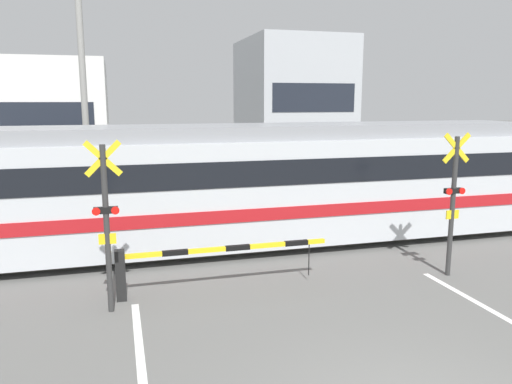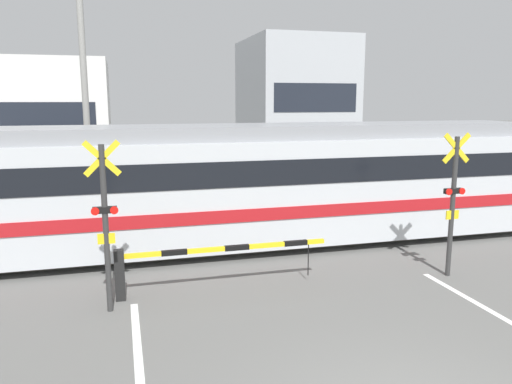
# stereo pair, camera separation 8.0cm
# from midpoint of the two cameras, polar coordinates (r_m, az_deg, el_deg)

# --- Properties ---
(rail_track_near) EXTENTS (50.00, 0.10, 0.08)m
(rail_track_near) POSITION_cam_midpoint_polar(r_m,az_deg,el_deg) (13.40, 0.45, -6.76)
(rail_track_near) COLOR #5B564C
(rail_track_near) RESTS_ON ground_plane
(rail_track_far) EXTENTS (50.00, 0.10, 0.08)m
(rail_track_far) POSITION_cam_midpoint_polar(r_m,az_deg,el_deg) (14.73, -1.06, -5.17)
(rail_track_far) COLOR #5B564C
(rail_track_far) RESTS_ON ground_plane
(commuter_train) EXTENTS (18.74, 2.81, 3.35)m
(commuter_train) POSITION_cam_midpoint_polar(r_m,az_deg,el_deg) (13.48, -4.07, 0.97)
(commuter_train) COLOR silver
(commuter_train) RESTS_ON ground_plane
(crossing_barrier_near) EXTENTS (4.52, 0.20, 1.06)m
(crossing_barrier_near) POSITION_cam_midpoint_polar(r_m,az_deg,el_deg) (10.55, -8.14, -7.68)
(crossing_barrier_near) COLOR black
(crossing_barrier_near) RESTS_ON ground_plane
(crossing_barrier_far) EXTENTS (4.52, 0.20, 1.06)m
(crossing_barrier_far) POSITION_cam_midpoint_polar(r_m,az_deg,el_deg) (17.18, 4.62, -0.54)
(crossing_barrier_far) COLOR black
(crossing_barrier_far) RESTS_ON ground_plane
(crossing_signal_left) EXTENTS (0.68, 0.15, 3.30)m
(crossing_signal_left) POSITION_cam_midpoint_polar(r_m,az_deg,el_deg) (9.72, -16.62, -2.98)
(crossing_signal_left) COLOR #333333
(crossing_signal_left) RESTS_ON ground_plane
(crossing_signal_right) EXTENTS (0.68, 0.15, 3.30)m
(crossing_signal_right) POSITION_cam_midpoint_polar(r_m,az_deg,el_deg) (12.11, 21.77, -0.70)
(crossing_signal_right) COLOR #333333
(crossing_signal_right) RESTS_ON ground_plane
(pedestrian) EXTENTS (0.38, 0.22, 1.62)m
(pedestrian) POSITION_cam_midpoint_polar(r_m,az_deg,el_deg) (20.03, -0.79, 1.61)
(pedestrian) COLOR #23232D
(pedestrian) RESTS_ON ground_plane
(building_left_of_street) EXTENTS (7.06, 7.02, 6.04)m
(building_left_of_street) POSITION_cam_midpoint_polar(r_m,az_deg,el_deg) (28.85, -23.37, 7.64)
(building_left_of_street) COLOR white
(building_left_of_street) RESTS_ON ground_plane
(building_right_of_street) EXTENTS (5.54, 7.02, 7.53)m
(building_right_of_street) POSITION_cam_midpoint_polar(r_m,az_deg,el_deg) (30.31, 4.41, 9.96)
(building_right_of_street) COLOR #B2B7BC
(building_right_of_street) RESTS_ON ground_plane
(utility_pole_streetside) EXTENTS (0.22, 0.22, 7.71)m
(utility_pole_streetside) POSITION_cam_midpoint_polar(r_m,az_deg,el_deg) (18.39, -18.76, 9.43)
(utility_pole_streetside) COLOR gray
(utility_pole_streetside) RESTS_ON ground_plane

